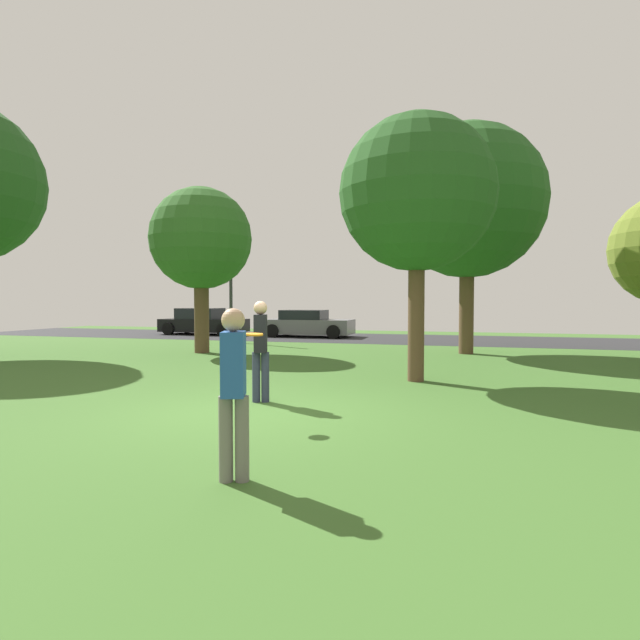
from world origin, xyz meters
name	(u,v)px	position (x,y,z in m)	size (l,w,h in m)	color
ground_plane	(250,410)	(0.00, 0.00, 0.00)	(44.00, 44.00, 0.00)	#3D6628
road_strip	(390,339)	(0.00, 16.00, 0.00)	(44.00, 6.40, 0.01)	#28282B
birch_tree_lone	(201,239)	(-5.29, 7.94, 3.85)	(3.45, 3.45, 5.62)	brown
maple_tree_near	(468,202)	(3.40, 10.11, 5.06)	(5.09, 5.09, 7.62)	brown
oak_tree_left	(417,194)	(2.31, 3.80, 4.12)	(3.42, 3.42, 5.85)	brown
person_thrower	(261,346)	(-0.10, 0.69, 1.00)	(0.31, 0.37, 1.78)	#2D334C
person_catcher	(234,386)	(1.16, -3.01, 0.95)	(0.31, 0.37, 1.72)	slate
frisbee_disc	(254,334)	(0.36, -0.67, 1.29)	(0.38, 0.38, 0.04)	orange
parked_car_black	(203,322)	(-9.86, 16.29, 0.63)	(4.43, 2.06, 1.38)	black
parked_car_grey	(307,324)	(-4.08, 16.16, 0.61)	(4.34, 2.11, 1.31)	slate
street_lamp_post	(231,289)	(-6.26, 12.20, 2.25)	(0.14, 0.14, 4.50)	#2D2D33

